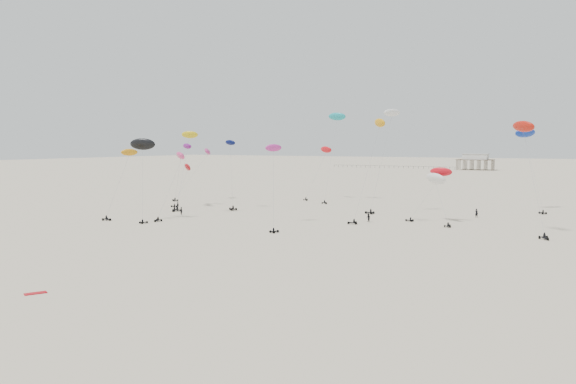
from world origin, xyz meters
The scene contains 25 objects.
ground_plane centered at (0.00, 200.00, 0.00)m, with size 900.00×900.00×0.00m, color beige.
pavilion_main centered at (-10.00, 350.00, 4.22)m, with size 21.00×13.00×9.80m.
pier_fence centered at (-62.00, 350.00, 0.77)m, with size 80.20×0.20×1.50m.
rig_0 centered at (-41.14, 110.83, 7.90)m, with size 8.76×15.75×15.86m.
rig_1 centered at (-5.33, 92.25, 10.40)m, with size 9.11×14.35×19.08m.
rig_2 centered at (-27.67, 111.37, 8.73)m, with size 6.34×6.45×16.83m.
rig_3 centered at (-30.61, 96.32, 13.06)m, with size 5.44×16.63×21.93m.
rig_4 centered at (38.51, 103.39, 15.09)m, with size 8.19×9.63×19.98m.
rig_5 centered at (-13.96, 143.16, 20.87)m, with size 5.94×14.84×25.61m.
rig_6 centered at (-36.65, 83.75, 8.16)m, with size 6.58×4.90×14.78m.
rig_7 centered at (35.16, 142.77, 16.41)m, with size 8.91×12.46×20.33m.
rig_8 centered at (10.47, 103.49, 14.31)m, with size 7.05×6.67×20.78m.
rig_9 centered at (20.99, 112.63, 8.66)m, with size 8.55×5.17×11.61m.
rig_10 centered at (-39.62, 108.25, 8.89)m, with size 8.90×13.55×18.97m.
rig_11 centered at (7.02, 121.70, 15.07)m, with size 5.99×8.97×23.80m.
rig_12 centered at (-48.03, 127.38, 11.33)m, with size 7.79×13.14×16.00m.
rig_13 centered at (-18.98, 145.96, 12.05)m, with size 5.38×12.43×16.20m.
rig_14 centered at (21.28, 111.82, 8.03)m, with size 8.03×11.10×11.43m.
rig_15 centered at (-33.61, 87.39, 14.33)m, with size 8.59×8.19×17.27m.
rig_16 centered at (-41.55, 109.35, 11.41)m, with size 5.51×5.07×14.04m.
spectator_0 centered at (-31.06, 96.50, 0.00)m, with size 0.76×0.52×2.09m, color black.
spectator_1 centered at (9.31, 105.04, 0.00)m, with size 1.01×0.59×2.07m, color black.
spectator_2 centered at (-39.45, 105.66, 0.00)m, with size 1.17×0.63×1.98m, color black.
spectator_3 centered at (27.39, 122.48, 0.00)m, with size 0.81×0.56×2.23m, color black.
grounded_kite_a centered at (-3.42, 37.37, 0.00)m, with size 2.20×0.90×0.08m, color #B60B14.
Camera 1 is at (46.93, -1.45, 15.70)m, focal length 35.00 mm.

